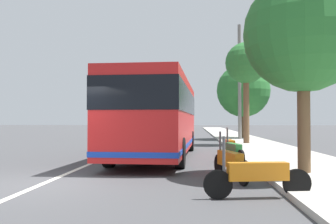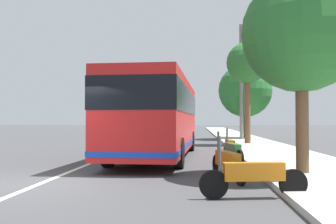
{
  "view_description": "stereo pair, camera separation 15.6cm",
  "coord_description": "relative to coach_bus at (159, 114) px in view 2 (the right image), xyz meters",
  "views": [
    {
      "loc": [
        -8.48,
        -3.68,
        1.55
      ],
      "look_at": [
        7.21,
        -2.55,
        1.92
      ],
      "focal_mm": 38.22,
      "sensor_mm": 36.0,
      "label": 1
    },
    {
      "loc": [
        -8.46,
        -3.84,
        1.55
      ],
      "look_at": [
        7.21,
        -2.55,
        1.92
      ],
      "focal_mm": 38.22,
      "sensor_mm": 36.0,
      "label": 2
    }
  ],
  "objects": [
    {
      "name": "roadside_tree_mid_block",
      "position": [
        7.76,
        -4.77,
        3.25
      ],
      "size": [
        2.6,
        2.6,
        6.48
      ],
      "color": "brown",
      "rests_on": "ground"
    },
    {
      "name": "utility_pole",
      "position": [
        12.63,
        -4.98,
        2.62
      ],
      "size": [
        0.27,
        0.27,
        8.91
      ],
      "primitive_type": "cylinder",
      "color": "slate",
      "rests_on": "ground"
    },
    {
      "name": "roadside_tree_near_camera",
      "position": [
        -4.93,
        -4.47,
        2.09
      ],
      "size": [
        3.26,
        3.26,
        5.58
      ],
      "color": "brown",
      "rests_on": "ground"
    },
    {
      "name": "car_far_distant",
      "position": [
        39.75,
        0.08,
        -1.15
      ],
      "size": [
        4.55,
        1.95,
        1.46
      ],
      "rotation": [
        0.0,
        0.0,
        0.01
      ],
      "color": "#2D7238",
      "rests_on": "ground"
    },
    {
      "name": "lane_divider_line",
      "position": [
        3.54,
        2.22,
        -1.83
      ],
      "size": [
        110.0,
        0.16,
        0.01
      ],
      "primitive_type": "cube",
      "color": "silver",
      "rests_on": "ground"
    },
    {
      "name": "motorcycle_far_end",
      "position": [
        0.42,
        -3.0,
        -1.38
      ],
      "size": [
        2.03,
        0.34,
        1.24
      ],
      "rotation": [
        0.0,
        0.0,
        0.09
      ],
      "color": "black",
      "rests_on": "ground"
    },
    {
      "name": "motorcycle_mid_row",
      "position": [
        -7.71,
        -2.73,
        -1.37
      ],
      "size": [
        0.43,
        2.17,
        1.24
      ],
      "rotation": [
        0.0,
        0.0,
        1.73
      ],
      "color": "black",
      "rests_on": "ground"
    },
    {
      "name": "motorcycle_nearest_curb",
      "position": [
        -5.49,
        -2.41,
        -1.36
      ],
      "size": [
        2.22,
        0.7,
        1.24
      ],
      "rotation": [
        0.0,
        0.0,
        0.27
      ],
      "color": "black",
      "rests_on": "ground"
    },
    {
      "name": "motorcycle_by_tree",
      "position": [
        -2.02,
        -2.88,
        -1.37
      ],
      "size": [
        2.14,
        0.54,
        1.24
      ],
      "rotation": [
        0.0,
        0.0,
        0.21
      ],
      "color": "black",
      "rests_on": "ground"
    },
    {
      "name": "car_oncoming",
      "position": [
        16.87,
        4.99,
        -1.11
      ],
      "size": [
        4.43,
        1.99,
        1.56
      ],
      "rotation": [
        0.0,
        0.0,
        3.1
      ],
      "color": "black",
      "rests_on": "ground"
    },
    {
      "name": "roadside_tree_far_block",
      "position": [
        14.65,
        -5.54,
        2.17
      ],
      "size": [
        4.34,
        4.34,
        6.18
      ],
      "color": "brown",
      "rests_on": "ground"
    },
    {
      "name": "ground_plane",
      "position": [
        -6.46,
        2.22,
        -1.83
      ],
      "size": [
        220.0,
        220.0,
        0.0
      ],
      "primitive_type": "plane",
      "color": "#424244"
    },
    {
      "name": "coach_bus",
      "position": [
        0.0,
        0.0,
        0.0
      ],
      "size": [
        10.58,
        3.02,
        3.15
      ],
      "rotation": [
        0.0,
        0.0,
        -0.04
      ],
      "color": "red",
      "rests_on": "ground"
    },
    {
      "name": "car_side_street",
      "position": [
        33.1,
        4.86,
        -1.13
      ],
      "size": [
        4.21,
        1.98,
        1.48
      ],
      "rotation": [
        0.0,
        0.0,
        3.1
      ],
      "color": "navy",
      "rests_on": "ground"
    },
    {
      "name": "sidewalk_curb",
      "position": [
        3.54,
        -5.12,
        -1.76
      ],
      "size": [
        110.0,
        3.6,
        0.14
      ],
      "primitive_type": "cube",
      "color": "#B2ADA3",
      "rests_on": "ground"
    }
  ]
}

